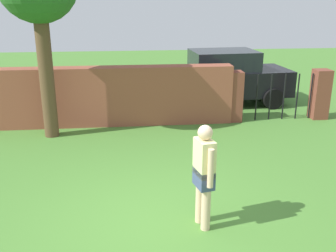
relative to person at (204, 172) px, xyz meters
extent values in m
plane|color=#4C8433|center=(-0.68, 0.21, -0.90)|extent=(40.00, 40.00, 0.00)
cube|color=brown|center=(-2.18, 5.16, -0.11)|extent=(7.80, 0.50, 1.58)
cylinder|color=brown|center=(-3.01, 4.39, 0.67)|extent=(0.35, 0.35, 3.14)
cylinder|color=beige|center=(0.02, -0.11, -0.47)|extent=(0.14, 0.14, 0.85)
cylinder|color=beige|center=(-0.02, 0.11, -0.47)|extent=(0.14, 0.14, 0.85)
cube|color=#3F4C72|center=(0.00, 0.00, -0.10)|extent=(0.29, 0.40, 0.28)
cube|color=beige|center=(0.00, 0.00, 0.23)|extent=(0.29, 0.40, 0.55)
sphere|color=beige|center=(0.00, 0.00, 0.61)|extent=(0.22, 0.22, 0.22)
cylinder|color=beige|center=(0.05, -0.22, 0.15)|extent=(0.09, 0.09, 0.58)
cylinder|color=beige|center=(-0.05, 0.22, 0.15)|extent=(0.09, 0.09, 0.58)
cube|color=brown|center=(1.82, 5.16, -0.20)|extent=(0.44, 0.44, 1.40)
cube|color=brown|center=(4.33, 5.16, -0.20)|extent=(0.44, 0.44, 1.40)
cylinder|color=black|center=(2.09, 5.16, -0.25)|extent=(0.04, 0.04, 1.30)
cylinder|color=black|center=(2.49, 5.16, -0.25)|extent=(0.04, 0.04, 1.30)
cylinder|color=black|center=(2.88, 5.16, -0.25)|extent=(0.04, 0.04, 1.30)
cylinder|color=black|center=(3.27, 5.16, -0.25)|extent=(0.04, 0.04, 1.30)
cylinder|color=black|center=(3.67, 5.16, -0.25)|extent=(0.04, 0.04, 1.30)
cylinder|color=black|center=(4.06, 5.16, -0.25)|extent=(0.04, 0.04, 1.30)
cube|color=black|center=(1.95, 6.97, -0.18)|extent=(4.32, 2.01, 0.80)
cube|color=#1E2328|center=(1.95, 6.97, 0.52)|extent=(2.11, 1.65, 0.60)
cylinder|color=black|center=(0.65, 6.02, -0.58)|extent=(0.65, 0.27, 0.64)
cylinder|color=black|center=(0.52, 7.71, -0.58)|extent=(0.65, 0.27, 0.64)
cylinder|color=black|center=(3.37, 6.22, -0.58)|extent=(0.65, 0.27, 0.64)
cylinder|color=black|center=(3.24, 7.92, -0.58)|extent=(0.65, 0.27, 0.64)
camera|label=1|loc=(-1.06, -5.17, 2.46)|focal=42.00mm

